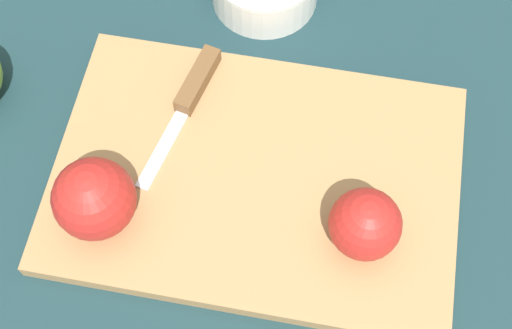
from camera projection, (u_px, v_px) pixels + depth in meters
ground_plane at (256, 182)px, 0.71m from camera, size 4.00×4.00×0.00m
cutting_board at (256, 178)px, 0.70m from camera, size 0.43×0.32×0.02m
apple_half_left at (365, 224)px, 0.63m from camera, size 0.07×0.07×0.07m
apple_half_right at (94, 199)px, 0.64m from camera, size 0.08×0.08×0.08m
knife at (193, 89)px, 0.72m from camera, size 0.07×0.16×0.02m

